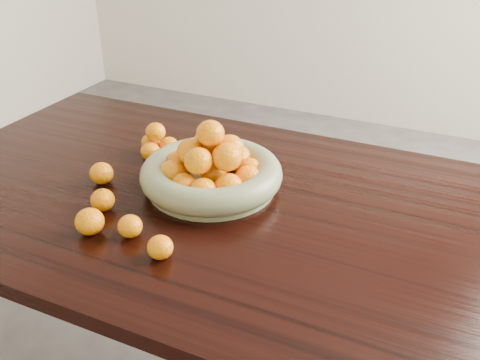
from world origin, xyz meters
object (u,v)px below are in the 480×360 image
at_px(dining_table, 260,237).
at_px(fruit_bowl, 211,171).
at_px(orange_pyramid, 156,143).
at_px(loose_orange_0, 103,200).

xyz_separation_m(dining_table, fruit_bowl, (-0.16, 0.04, 0.14)).
distance_m(dining_table, fruit_bowl, 0.22).
bearing_deg(orange_pyramid, loose_orange_0, -81.55).
bearing_deg(dining_table, orange_pyramid, 159.52).
distance_m(dining_table, orange_pyramid, 0.45).
relative_size(dining_table, orange_pyramid, 16.24).
relative_size(fruit_bowl, orange_pyramid, 3.11).
bearing_deg(orange_pyramid, fruit_bowl, -24.49).
distance_m(fruit_bowl, loose_orange_0, 0.29).
xyz_separation_m(fruit_bowl, loose_orange_0, (-0.20, -0.22, -0.02)).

